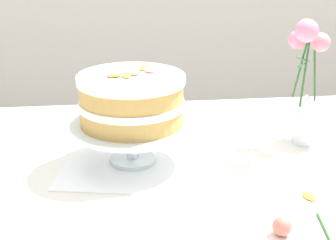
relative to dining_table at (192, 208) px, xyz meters
The scene contains 7 objects.
dining_table is the anchor object (origin of this frame).
linen_napkin 0.18m from the dining_table, 150.36° to the left, with size 0.32×0.32×0.00m, color white.
cake_stand 0.23m from the dining_table, 150.36° to the left, with size 0.29×0.29×0.10m.
layer_cake 0.29m from the dining_table, 150.34° to the left, with size 0.25×0.25×0.12m.
flower_vase 0.41m from the dining_table, 25.58° to the left, with size 0.11×0.12×0.33m.
fallen_rose 0.32m from the dining_table, 64.55° to the right, with size 0.11×0.15×0.04m.
loose_petal_0 0.28m from the dining_table, 31.47° to the right, with size 0.04×0.02×0.01m, color orange.
Camera 1 is at (-0.18, -1.12, 1.29)m, focal length 57.77 mm.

